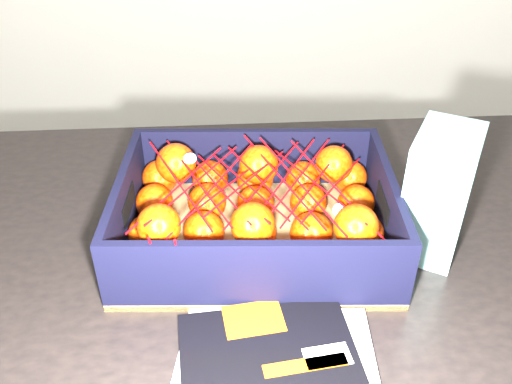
{
  "coord_description": "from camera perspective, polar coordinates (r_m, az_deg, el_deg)",
  "views": [
    {
      "loc": [
        0.02,
        -0.32,
        1.29
      ],
      "look_at": [
        0.02,
        0.31,
        0.86
      ],
      "focal_mm": 38.42,
      "sensor_mm": 36.0,
      "label": 1
    }
  ],
  "objects": [
    {
      "name": "table",
      "position": [
        0.92,
        0.42,
        -10.11
      ],
      "size": [
        1.25,
        0.88,
        0.75
      ],
      "color": "black",
      "rests_on": "ground"
    },
    {
      "name": "produce_crate",
      "position": [
        0.84,
        -0.01,
        -3.1
      ],
      "size": [
        0.4,
        0.3,
        0.11
      ],
      "color": "olive",
      "rests_on": "table"
    },
    {
      "name": "clementine_heap",
      "position": [
        0.82,
        -0.12,
        -2.02
      ],
      "size": [
        0.38,
        0.29,
        0.11
      ],
      "color": "red",
      "rests_on": "produce_crate"
    },
    {
      "name": "mesh_net",
      "position": [
        0.79,
        -0.41,
        0.61
      ],
      "size": [
        0.34,
        0.27,
        0.09
      ],
      "color": "#B9060C",
      "rests_on": "clementine_heap"
    },
    {
      "name": "retail_carton",
      "position": [
        0.84,
        18.44,
        -0.05
      ],
      "size": [
        0.13,
        0.15,
        0.19
      ],
      "primitive_type": "cube",
      "rotation": [
        0.0,
        0.0,
        -0.46
      ],
      "color": "silver",
      "rests_on": "table"
    }
  ]
}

